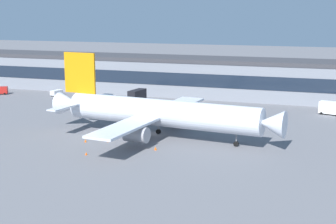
{
  "coord_description": "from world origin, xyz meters",
  "views": [
    {
      "loc": [
        37.84,
        -101.46,
        27.35
      ],
      "look_at": [
        2.66,
        1.37,
        5.0
      ],
      "focal_mm": 52.54,
      "sensor_mm": 36.0,
      "label": 1
    }
  ],
  "objects_px": {
    "follow_me_car": "(56,92)",
    "catering_truck": "(137,96)",
    "traffic_cone_1": "(86,154)",
    "traffic_cone_3": "(108,140)",
    "stair_truck": "(330,108)",
    "traffic_cone_0": "(85,141)",
    "airliner": "(158,113)",
    "traffic_cone_2": "(155,148)"
  },
  "relations": [
    {
      "from": "follow_me_car",
      "to": "catering_truck",
      "type": "relative_size",
      "value": 0.62
    },
    {
      "from": "catering_truck",
      "to": "traffic_cone_1",
      "type": "relative_size",
      "value": 12.57
    },
    {
      "from": "traffic_cone_1",
      "to": "traffic_cone_3",
      "type": "relative_size",
      "value": 0.97
    },
    {
      "from": "traffic_cone_3",
      "to": "stair_truck",
      "type": "bearing_deg",
      "value": 45.2
    },
    {
      "from": "stair_truck",
      "to": "traffic_cone_0",
      "type": "xyz_separation_m",
      "value": [
        -48.82,
        -46.54,
        -1.66
      ]
    },
    {
      "from": "stair_truck",
      "to": "traffic_cone_1",
      "type": "bearing_deg",
      "value": -128.71
    },
    {
      "from": "catering_truck",
      "to": "traffic_cone_3",
      "type": "distance_m",
      "value": 44.86
    },
    {
      "from": "stair_truck",
      "to": "traffic_cone_1",
      "type": "xyz_separation_m",
      "value": [
        -44.1,
        -55.03,
        -1.68
      ]
    },
    {
      "from": "follow_me_car",
      "to": "traffic_cone_3",
      "type": "relative_size",
      "value": 7.57
    },
    {
      "from": "stair_truck",
      "to": "traffic_cone_0",
      "type": "bearing_deg",
      "value": -136.37
    },
    {
      "from": "follow_me_car",
      "to": "traffic_cone_0",
      "type": "distance_m",
      "value": 61.64
    },
    {
      "from": "catering_truck",
      "to": "traffic_cone_0",
      "type": "distance_m",
      "value": 45.79
    },
    {
      "from": "stair_truck",
      "to": "traffic_cone_3",
      "type": "bearing_deg",
      "value": -134.8
    },
    {
      "from": "airliner",
      "to": "stair_truck",
      "type": "height_order",
      "value": "airliner"
    },
    {
      "from": "airliner",
      "to": "traffic_cone_3",
      "type": "relative_size",
      "value": 88.8
    },
    {
      "from": "traffic_cone_0",
      "to": "follow_me_car",
      "type": "bearing_deg",
      "value": 127.04
    },
    {
      "from": "traffic_cone_2",
      "to": "traffic_cone_3",
      "type": "bearing_deg",
      "value": 167.14
    },
    {
      "from": "catering_truck",
      "to": "traffic_cone_1",
      "type": "bearing_deg",
      "value": -78.02
    },
    {
      "from": "airliner",
      "to": "traffic_cone_3",
      "type": "xyz_separation_m",
      "value": [
        -8.88,
        -7.12,
        -5.24
      ]
    },
    {
      "from": "traffic_cone_2",
      "to": "traffic_cone_3",
      "type": "height_order",
      "value": "traffic_cone_2"
    },
    {
      "from": "catering_truck",
      "to": "traffic_cone_2",
      "type": "relative_size",
      "value": 10.64
    },
    {
      "from": "airliner",
      "to": "stair_truck",
      "type": "distance_m",
      "value": 51.83
    },
    {
      "from": "stair_truck",
      "to": "traffic_cone_0",
      "type": "distance_m",
      "value": 67.47
    },
    {
      "from": "follow_me_car",
      "to": "traffic_cone_1",
      "type": "bearing_deg",
      "value": -54.05
    },
    {
      "from": "traffic_cone_0",
      "to": "catering_truck",
      "type": "bearing_deg",
      "value": 98.4
    },
    {
      "from": "stair_truck",
      "to": "follow_me_car",
      "type": "bearing_deg",
      "value": 178.23
    },
    {
      "from": "traffic_cone_1",
      "to": "traffic_cone_0",
      "type": "bearing_deg",
      "value": 119.07
    },
    {
      "from": "traffic_cone_0",
      "to": "traffic_cone_2",
      "type": "distance_m",
      "value": 16.24
    },
    {
      "from": "traffic_cone_2",
      "to": "stair_truck",
      "type": "bearing_deg",
      "value": 55.48
    },
    {
      "from": "traffic_cone_0",
      "to": "traffic_cone_3",
      "type": "xyz_separation_m",
      "value": [
        4.43,
        1.83,
        -0.01
      ]
    },
    {
      "from": "stair_truck",
      "to": "traffic_cone_2",
      "type": "bearing_deg",
      "value": -124.52
    },
    {
      "from": "follow_me_car",
      "to": "stair_truck",
      "type": "xyz_separation_m",
      "value": [
        85.95,
        -2.66,
        0.89
      ]
    },
    {
      "from": "follow_me_car",
      "to": "airliner",
      "type": "bearing_deg",
      "value": -38.59
    },
    {
      "from": "catering_truck",
      "to": "stair_truck",
      "type": "distance_m",
      "value": 55.52
    },
    {
      "from": "stair_truck",
      "to": "traffic_cone_2",
      "type": "distance_m",
      "value": 57.55
    },
    {
      "from": "traffic_cone_0",
      "to": "traffic_cone_1",
      "type": "distance_m",
      "value": 9.71
    },
    {
      "from": "follow_me_car",
      "to": "traffic_cone_3",
      "type": "xyz_separation_m",
      "value": [
        41.55,
        -47.37,
        -0.78
      ]
    },
    {
      "from": "traffic_cone_1",
      "to": "catering_truck",
      "type": "bearing_deg",
      "value": 101.98
    },
    {
      "from": "traffic_cone_2",
      "to": "follow_me_car",
      "type": "bearing_deg",
      "value": 136.82
    },
    {
      "from": "airliner",
      "to": "follow_me_car",
      "type": "relative_size",
      "value": 11.73
    },
    {
      "from": "airliner",
      "to": "catering_truck",
      "type": "bearing_deg",
      "value": 118.84
    },
    {
      "from": "catering_truck",
      "to": "stair_truck",
      "type": "xyz_separation_m",
      "value": [
        55.5,
        1.29,
        -0.31
      ]
    }
  ]
}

